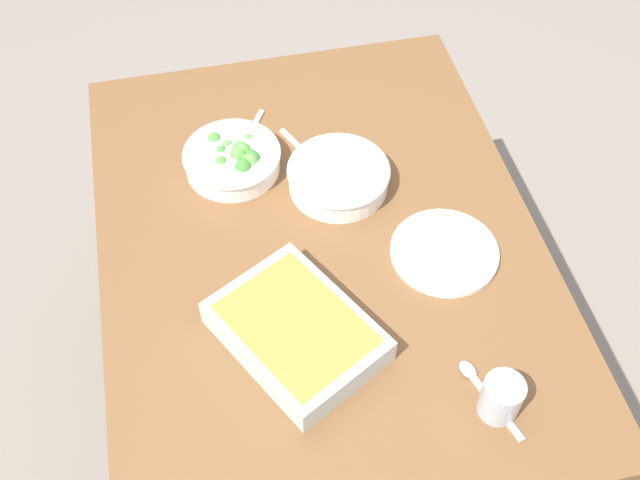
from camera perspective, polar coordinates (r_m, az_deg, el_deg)
ground_plane at (r=2.22m, az=0.00°, el=-11.90°), size 6.00×6.00×0.00m
dining_table at (r=1.66m, az=0.00°, el=-1.92°), size 1.20×0.90×0.74m
stew_bowl at (r=1.66m, az=1.37°, el=4.72°), size 0.22×0.22×0.06m
broccoli_bowl at (r=1.71m, az=-6.44°, el=6.00°), size 0.22×0.22×0.07m
baking_dish at (r=1.43m, az=-1.76°, el=-6.72°), size 0.37×0.34×0.06m
drink_cup at (r=1.39m, az=13.20°, el=-11.34°), size 0.07×0.07×0.08m
side_plate at (r=1.58m, az=9.17°, el=-0.88°), size 0.22×0.22×0.01m
spoon_by_stew at (r=1.74m, az=-0.71°, el=6.10°), size 0.17×0.09×0.01m
spoon_by_broccoli at (r=1.78m, az=-5.53°, el=7.16°), size 0.16×0.10×0.01m
spoon_spare at (r=1.43m, az=11.88°, el=-10.67°), size 0.17×0.07×0.01m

